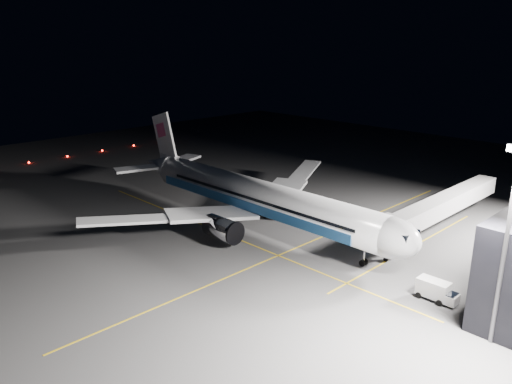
{
  "coord_description": "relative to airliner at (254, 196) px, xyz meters",
  "views": [
    {
      "loc": [
        54.91,
        -54.58,
        29.91
      ],
      "look_at": [
        -0.62,
        -0.07,
        6.0
      ],
      "focal_mm": 35.0,
      "sensor_mm": 36.0,
      "label": 1
    }
  ],
  "objects": [
    {
      "name": "guide_line_main",
      "position": [
        11.08,
        0.0,
        -5.16
      ],
      "size": [
        0.25,
        80.0,
        0.01
      ],
      "primitive_type": "cube",
      "color": "gold",
      "rests_on": "ground"
    },
    {
      "name": "guide_line_cross",
      "position": [
        1.08,
        -6.0,
        -5.16
      ],
      "size": [
        70.0,
        0.25,
        0.01
      ],
      "primitive_type": "cube",
      "color": "gold",
      "rests_on": "ground"
    },
    {
      "name": "airliner",
      "position": [
        0.0,
        0.0,
        0.0
      ],
      "size": [
        61.48,
        54.22,
        16.64
      ],
      "color": "silver",
      "rests_on": "ground"
    },
    {
      "name": "ground",
      "position": [
        1.08,
        0.0,
        -5.16
      ],
      "size": [
        200.0,
        200.0,
        0.0
      ],
      "primitive_type": "plane",
      "color": "#4C4C4F",
      "rests_on": "ground"
    },
    {
      "name": "jet_bridge",
      "position": [
        23.08,
        18.06,
        -0.58
      ],
      "size": [
        3.6,
        34.4,
        6.3
      ],
      "color": "#B2B2B7",
      "rests_on": "ground"
    },
    {
      "name": "taxiway_lights",
      "position": [
        -70.92,
        0.0,
        -4.94
      ],
      "size": [
        0.44,
        60.44,
        0.44
      ],
      "color": "#FF140A",
      "rests_on": "ground"
    },
    {
      "name": "baggage_tug",
      "position": [
        -10.09,
        9.98,
        -4.43
      ],
      "size": [
        2.72,
        2.5,
        1.6
      ],
      "rotation": [
        0.0,
        0.0,
        -0.42
      ],
      "color": "black",
      "rests_on": "ground"
    },
    {
      "name": "service_truck",
      "position": [
        33.12,
        -1.99,
        -3.84
      ],
      "size": [
        4.88,
        2.24,
        2.48
      ],
      "rotation": [
        0.0,
        0.0,
        0.01
      ],
      "color": "silver",
      "rests_on": "ground"
    },
    {
      "name": "floodlight_mast_south",
      "position": [
        41.08,
        -6.01,
        7.21
      ],
      "size": [
        2.4,
        0.67,
        20.7
      ],
      "color": "#59595E",
      "rests_on": "ground"
    },
    {
      "name": "safety_cone_b",
      "position": [
        6.27,
        10.93,
        -4.83
      ],
      "size": [
        0.44,
        0.44,
        0.66
      ],
      "primitive_type": "cone",
      "color": "#FF670A",
      "rests_on": "ground"
    },
    {
      "name": "guide_line_side",
      "position": [
        23.08,
        10.0,
        -5.16
      ],
      "size": [
        0.25,
        40.0,
        0.01
      ],
      "primitive_type": "cube",
      "color": "gold",
      "rests_on": "ground"
    },
    {
      "name": "safety_cone_c",
      "position": [
        -1.58,
        12.79,
        -4.83
      ],
      "size": [
        0.45,
        0.45,
        0.67
      ],
      "primitive_type": "cone",
      "color": "#FF670A",
      "rests_on": "ground"
    },
    {
      "name": "safety_cone_a",
      "position": [
        -4.78,
        8.26,
        -4.83
      ],
      "size": [
        0.45,
        0.45,
        0.68
      ],
      "primitive_type": "cone",
      "color": "#FF670A",
      "rests_on": "ground"
    }
  ]
}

